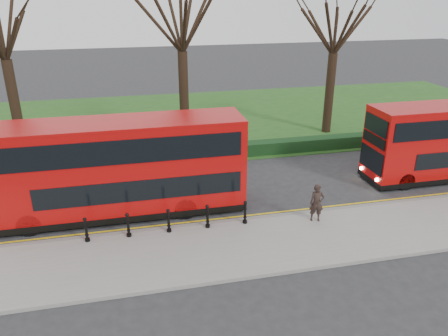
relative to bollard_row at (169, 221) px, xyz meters
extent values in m
plane|color=#28282B|center=(0.31, 1.35, -0.65)|extent=(120.00, 120.00, 0.00)
cube|color=gray|center=(0.31, -1.65, -0.57)|extent=(60.00, 4.00, 0.15)
cube|color=slate|center=(0.31, 0.35, -0.57)|extent=(60.00, 0.25, 0.16)
cube|color=#1F4A18|center=(0.31, 16.35, -0.62)|extent=(60.00, 18.00, 0.06)
cube|color=black|center=(0.31, 8.15, -0.25)|extent=(60.00, 0.90, 0.80)
cube|color=yellow|center=(0.31, 0.65, -0.64)|extent=(60.00, 0.10, 0.01)
cube|color=yellow|center=(0.31, 0.85, -0.64)|extent=(60.00, 0.10, 0.01)
cylinder|color=black|center=(-7.69, 11.35, 2.21)|extent=(0.60, 0.60, 5.73)
cylinder|color=black|center=(2.31, 11.35, 2.29)|extent=(0.60, 0.60, 5.88)
cylinder|color=black|center=(12.31, 11.35, 2.08)|extent=(0.60, 0.60, 5.46)
cylinder|color=black|center=(-3.26, 0.00, 0.00)|extent=(0.15, 0.15, 1.00)
cylinder|color=black|center=(-1.63, 0.00, 0.00)|extent=(0.15, 0.15, 1.00)
cylinder|color=black|center=(0.00, 0.00, 0.00)|extent=(0.15, 0.15, 1.00)
cylinder|color=black|center=(1.63, 0.00, 0.00)|extent=(0.15, 0.15, 1.00)
cylinder|color=black|center=(3.26, 0.00, 0.00)|extent=(0.15, 0.15, 1.00)
cube|color=#A80A09|center=(-1.78, 2.35, 1.68)|extent=(10.81, 2.46, 3.98)
cube|color=black|center=(-1.78, 2.35, -0.36)|extent=(10.83, 2.48, 0.29)
cube|color=black|center=(-0.99, 1.11, 0.97)|extent=(8.64, 0.04, 0.93)
cube|color=black|center=(-1.78, 1.11, 2.74)|extent=(10.22, 0.04, 1.03)
cylinder|color=black|center=(-5.61, 1.27, -0.16)|extent=(0.98, 0.29, 0.98)
cylinder|color=black|center=(-5.61, 3.43, -0.16)|extent=(0.98, 0.29, 0.98)
cylinder|color=black|center=(0.87, 1.27, -0.16)|extent=(0.98, 0.29, 0.98)
cylinder|color=black|center=(0.87, 3.43, -0.16)|extent=(0.98, 0.29, 0.98)
cube|color=black|center=(10.66, 2.71, 1.80)|extent=(0.06, 2.00, 0.50)
cylinder|color=black|center=(12.13, 1.72, -0.20)|extent=(0.91, 0.27, 0.91)
cylinder|color=black|center=(12.13, 3.71, -0.20)|extent=(0.91, 0.27, 0.91)
imported|color=black|center=(6.31, -0.45, 0.34)|extent=(0.69, 0.53, 1.68)
camera|label=1|loc=(-1.25, -15.79, 8.92)|focal=35.00mm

